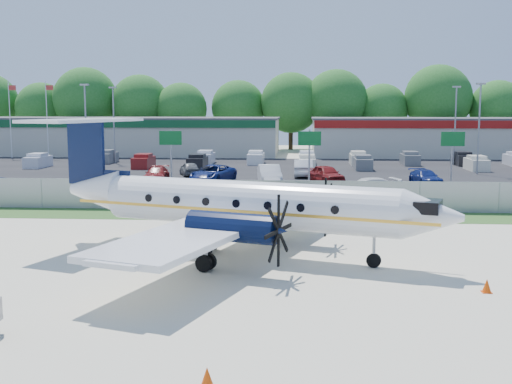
{
  "coord_description": "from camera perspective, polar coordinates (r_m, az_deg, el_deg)",
  "views": [
    {
      "loc": [
        2.37,
        -27.46,
        6.8
      ],
      "look_at": [
        0.0,
        6.0,
        2.3
      ],
      "focal_mm": 45.0,
      "sensor_mm": 36.0,
      "label": 1
    }
  ],
  "objects": [
    {
      "name": "grass_verge",
      "position": [
        40.11,
        0.61,
        -2.11
      ],
      "size": [
        170.0,
        4.0,
        0.02
      ],
      "primitive_type": "cube",
      "color": "#2D561E",
      "rests_on": "ground"
    },
    {
      "name": "light_pole_sw",
      "position": [
        78.73,
        -12.53,
        6.32
      ],
      "size": [
        0.9,
        0.35,
        9.09
      ],
      "color": "gray",
      "rests_on": "ground"
    },
    {
      "name": "flagpole_east",
      "position": [
        88.94,
        -18.05,
        6.52
      ],
      "size": [
        1.06,
        0.12,
        10.0
      ],
      "color": "white",
      "rests_on": "ground"
    },
    {
      "name": "parked_car_b",
      "position": [
        57.9,
        -3.84,
        0.88
      ],
      "size": [
        4.19,
        6.13,
        1.56
      ],
      "primitive_type": "imported",
      "rotation": [
        0.0,
        0.0,
        -0.31
      ],
      "color": "navy",
      "rests_on": "ground"
    },
    {
      "name": "cone_starboard_wing",
      "position": [
        41.3,
        4.82,
        -1.54
      ],
      "size": [
        0.34,
        0.34,
        0.49
      ],
      "color": "#DC4306",
      "rests_on": "ground"
    },
    {
      "name": "cone_nose",
      "position": [
        25.26,
        19.83,
        -7.87
      ],
      "size": [
        0.36,
        0.36,
        0.51
      ],
      "color": "#DC4306",
      "rests_on": "ground"
    },
    {
      "name": "parked_car_e",
      "position": [
        57.7,
        14.82,
        0.61
      ],
      "size": [
        2.61,
        4.77,
        1.31
      ],
      "primitive_type": "imported",
      "rotation": [
        0.0,
        0.0,
        0.18
      ],
      "color": "navy",
      "rests_on": "ground"
    },
    {
      "name": "cone_port_wing",
      "position": [
        16.13,
        -4.37,
        -16.25
      ],
      "size": [
        0.41,
        0.41,
        0.58
      ],
      "color": "#DC4306",
      "rests_on": "ground"
    },
    {
      "name": "parked_car_d",
      "position": [
        57.52,
        6.27,
        0.8
      ],
      "size": [
        3.54,
        5.04,
        1.59
      ],
      "primitive_type": "imported",
      "rotation": [
        0.0,
        0.0,
        0.4
      ],
      "color": "maroon",
      "rests_on": "ground"
    },
    {
      "name": "perimeter_fence",
      "position": [
        41.93,
        0.77,
        -0.31
      ],
      "size": [
        120.0,
        0.06,
        1.99
      ],
      "color": "gray",
      "rests_on": "ground"
    },
    {
      "name": "parking_lot",
      "position": [
        67.85,
        2.03,
        1.89
      ],
      "size": [
        170.0,
        32.0,
        0.02
      ],
      "primitive_type": "cube",
      "color": "black",
      "rests_on": "ground"
    },
    {
      "name": "parked_car_g",
      "position": [
        62.58,
        4.22,
        1.38
      ],
      "size": [
        1.82,
        5.07,
        1.66
      ],
      "primitive_type": "imported",
      "rotation": [
        0.0,
        0.0,
        3.15
      ],
      "color": "silver",
      "rests_on": "ground"
    },
    {
      "name": "ground",
      "position": [
        28.39,
        -0.86,
        -6.22
      ],
      "size": [
        170.0,
        170.0,
        0.0
      ],
      "primitive_type": "plane",
      "color": "beige",
      "rests_on": "ground"
    },
    {
      "name": "flagpole_west",
      "position": [
        90.93,
        -20.99,
        6.41
      ],
      "size": [
        1.06,
        0.12,
        10.0
      ],
      "color": "white",
      "rests_on": "ground"
    },
    {
      "name": "parked_car_f",
      "position": [
        63.42,
        -5.91,
        1.44
      ],
      "size": [
        2.81,
        4.32,
        1.37
      ],
      "primitive_type": "imported",
      "rotation": [
        0.0,
        0.0,
        3.47
      ],
      "color": "#595B5E",
      "rests_on": "ground"
    },
    {
      "name": "light_pole_nw",
      "position": [
        69.2,
        -14.9,
        6.09
      ],
      "size": [
        0.9,
        0.35,
        9.09
      ],
      "color": "gray",
      "rests_on": "ground"
    },
    {
      "name": "access_road",
      "position": [
        47.02,
        1.12,
        -0.66
      ],
      "size": [
        170.0,
        8.0,
        0.02
      ],
      "primitive_type": "cube",
      "color": "black",
      "rests_on": "ground"
    },
    {
      "name": "aircraft",
      "position": [
        29.25,
        -1.43,
        -1.05
      ],
      "size": [
        20.12,
        19.61,
        6.17
      ],
      "color": "white",
      "rests_on": "ground"
    },
    {
      "name": "light_pole_se",
      "position": [
        77.51,
        17.3,
        6.14
      ],
      "size": [
        0.9,
        0.35,
        9.09
      ],
      "color": "gray",
      "rests_on": "ground"
    },
    {
      "name": "building_west",
      "position": [
        93.34,
        -12.41,
        4.9
      ],
      "size": [
        46.4,
        12.4,
        5.24
      ],
      "color": "beige",
      "rests_on": "ground"
    },
    {
      "name": "road_car_west",
      "position": [
        51.49,
        -21.82,
        -0.5
      ],
      "size": [
        4.93,
        2.12,
        1.66
      ],
      "primitive_type": "imported",
      "rotation": [
        0.0,
        0.0,
        1.6
      ],
      "color": "navy",
      "rests_on": "ground"
    },
    {
      "name": "parked_car_a",
      "position": [
        58.84,
        -8.82,
        0.91
      ],
      "size": [
        2.12,
        4.72,
        1.34
      ],
      "primitive_type": "imported",
      "rotation": [
        0.0,
        0.0,
        0.05
      ],
      "color": "maroon",
      "rests_on": "ground"
    },
    {
      "name": "sign_right",
      "position": [
        51.8,
        17.06,
        3.77
      ],
      "size": [
        1.8,
        0.26,
        5.0
      ],
      "color": "gray",
      "rests_on": "ground"
    },
    {
      "name": "road_car_mid",
      "position": [
        49.12,
        9.79,
        -0.43
      ],
      "size": [
        5.3,
        3.27,
        1.44
      ],
      "primitive_type": "imported",
      "rotation": [
        0.0,
        0.0,
        -1.3
      ],
      "color": "silver",
      "rests_on": "ground"
    },
    {
      "name": "building_east",
      "position": [
        92.61,
        18.89,
        4.65
      ],
      "size": [
        44.4,
        12.4,
        5.24
      ],
      "color": "beige",
      "rests_on": "ground"
    },
    {
      "name": "far_parking_rows",
      "position": [
        72.82,
        2.17,
        2.27
      ],
      "size": [
        56.0,
        10.0,
        1.6
      ],
      "primitive_type": null,
      "color": "gray",
      "rests_on": "ground"
    },
    {
      "name": "sign_left",
      "position": [
        51.53,
        -7.59,
        4.02
      ],
      "size": [
        1.8,
        0.26,
        5.0
      ],
      "color": "gray",
      "rests_on": "ground"
    },
    {
      "name": "tree_line",
      "position": [
        101.72,
        2.71,
        3.8
      ],
      "size": [
        112.0,
        6.0,
        14.0
      ],
      "primitive_type": null,
      "color": "#1F5D1B",
      "rests_on": "ground"
    },
    {
      "name": "sign_mid",
      "position": [
        50.48,
        4.77,
        3.99
      ],
      "size": [
        1.8,
        0.26,
        5.0
      ],
      "color": "gray",
      "rests_on": "ground"
    },
    {
      "name": "baggage_cart_near",
      "position": [
        30.36,
        -5.34,
        -4.34
      ],
      "size": [
        2.25,
        1.51,
        1.11
      ],
      "color": "gray",
      "rests_on": "ground"
    },
    {
      "name": "parked_car_c",
      "position": [
        56.37,
        1.21,
        0.71
      ],
      "size": [
        2.52,
        5.35,
        1.7
      ],
      "primitive_type": "imported",
      "rotation": [
        0.0,
        0.0,
        0.15
      ],
      "color": "silver",
      "rests_on": "ground"
    },
    {
      "name": "light_pole_ne",
      "position": [
        67.82,
        19.22,
        5.89
      ],
      "size": [
        0.9,
        0.35,
        9.09
      ],
      "color": "gray",
      "rests_on": "ground"
    }
  ]
}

